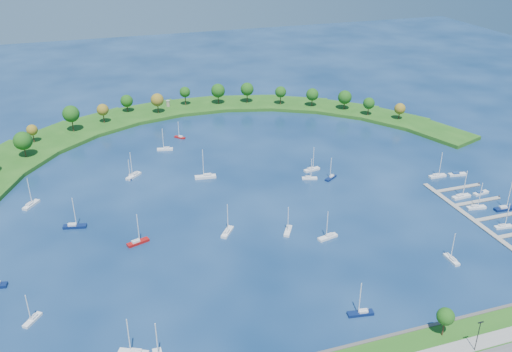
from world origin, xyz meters
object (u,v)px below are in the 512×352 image
object	(u,v)px
moored_boat_0	(309,177)
moored_boat_19	(361,312)
moored_boat_4	(31,204)
moored_boat_5	(74,226)
docked_boat_7	(505,208)
moored_boat_18	(138,242)
moored_boat_11	(227,231)
harbor_tower	(168,103)
moored_boat_1	(32,319)
moored_boat_7	(452,259)
moored_boat_3	(328,236)
moored_boat_14	(288,230)
moored_boat_8	(312,169)
docked_boat_10	(437,175)
moored_boat_12	(130,176)
docked_boat_6	(476,207)
dock_system	(501,226)
moored_boat_2	(133,352)
docked_boat_11	(457,174)
moored_boat_9	(206,176)
docked_boat_4	(503,226)
moored_boat_13	(134,175)
docked_boat_8	(461,196)
moored_boat_15	(331,177)
docked_boat_9	(481,193)
moored_boat_10	(180,137)
moored_boat_17	(165,149)

from	to	relation	value
moored_boat_0	moored_boat_19	bearing A→B (deg)	-86.32
moored_boat_4	moored_boat_5	bearing A→B (deg)	-108.56
moored_boat_4	docked_boat_7	xyz separation A→B (m)	(187.91, -65.59, 0.02)
moored_boat_18	moored_boat_11	bearing A→B (deg)	-24.39
harbor_tower	moored_boat_1	xyz separation A→B (m)	(-73.71, -181.30, -3.13)
moored_boat_0	docked_boat_7	xyz separation A→B (m)	(65.84, -52.20, 0.09)
moored_boat_0	moored_boat_7	world-z (taller)	moored_boat_7
moored_boat_3	moored_boat_14	world-z (taller)	moored_boat_3
moored_boat_8	moored_boat_1	bearing A→B (deg)	-161.07
moored_boat_0	moored_boat_11	bearing A→B (deg)	-128.23
harbor_tower	docked_boat_10	distance (m)	169.83
moored_boat_3	moored_boat_11	bearing A→B (deg)	-36.14
moored_boat_4	moored_boat_12	xyz separation A→B (m)	(42.98, 14.28, -0.08)
moored_boat_18	moored_boat_7	bearing A→B (deg)	-42.15
moored_boat_19	docked_boat_6	size ratio (longest dim) A/B	1.01
dock_system	moored_boat_12	xyz separation A→B (m)	(-134.22, 90.50, 0.49)
moored_boat_2	moored_boat_7	size ratio (longest dim) A/B	1.16
harbor_tower	moored_boat_5	world-z (taller)	moored_boat_5
moored_boat_8	moored_boat_12	size ratio (longest dim) A/B	1.27
dock_system	moored_boat_2	bearing A→B (deg)	-170.67
dock_system	docked_boat_6	size ratio (longest dim) A/B	6.88
docked_boat_7	docked_boat_10	bearing A→B (deg)	107.05
moored_boat_2	docked_boat_11	bearing A→B (deg)	-130.47
moored_boat_9	moored_boat_12	xyz separation A→B (m)	(-33.48, 11.31, -0.14)
moored_boat_2	moored_boat_14	distance (m)	80.10
moored_boat_2	moored_boat_5	bearing A→B (deg)	-53.56
moored_boat_3	moored_boat_7	distance (m)	44.97
moored_boat_18	docked_boat_4	world-z (taller)	moored_boat_18
moored_boat_2	moored_boat_13	xyz separation A→B (m)	(13.77, 114.84, 0.01)
harbor_tower	docked_boat_8	bearing A→B (deg)	-57.20
moored_boat_15	docked_boat_9	xyz separation A→B (m)	(56.24, -34.56, -0.30)
moored_boat_4	docked_boat_7	bearing A→B (deg)	-73.25
moored_boat_3	docked_boat_7	size ratio (longest dim) A/B	0.90
docked_boat_8	docked_boat_11	world-z (taller)	docked_boat_8
moored_boat_1	docked_boat_7	distance (m)	184.95
moored_boat_14	moored_boat_15	distance (m)	51.66
dock_system	moored_boat_9	distance (m)	128.14
docked_boat_11	moored_boat_10	bearing A→B (deg)	151.60
moored_boat_15	moored_boat_8	bearing A→B (deg)	-99.51
moored_boat_2	docked_boat_11	world-z (taller)	moored_boat_2
harbor_tower	moored_boat_15	bearing A→B (deg)	-65.69
moored_boat_1	moored_boat_11	world-z (taller)	moored_boat_11
moored_boat_3	moored_boat_17	bearing A→B (deg)	-79.36
harbor_tower	docked_boat_4	distance (m)	207.84
moored_boat_9	moored_boat_11	xyz separation A→B (m)	(-3.37, -49.86, -0.07)
moored_boat_1	moored_boat_8	bearing A→B (deg)	156.82
moored_boat_3	moored_boat_5	bearing A→B (deg)	-35.34
docked_boat_9	docked_boat_11	bearing A→B (deg)	76.37
moored_boat_17	moored_boat_15	bearing A→B (deg)	152.01
moored_boat_13	moored_boat_4	bearing A→B (deg)	-26.06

